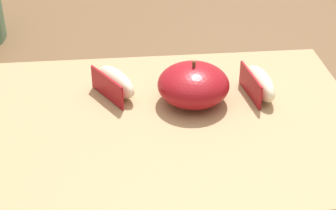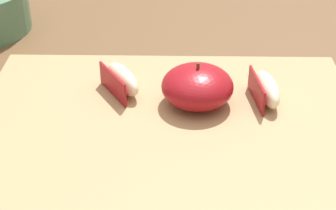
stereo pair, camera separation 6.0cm
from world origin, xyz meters
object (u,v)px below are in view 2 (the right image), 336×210
object	(u,v)px
apple_half_skin_up	(197,86)
apple_wedge_left	(266,89)
apple_wedge_right	(122,79)
cutting_board	(168,127)

from	to	relation	value
apple_half_skin_up	apple_wedge_left	xyz separation A→B (m)	(0.08, 0.01, -0.01)
apple_wedge_left	apple_wedge_right	distance (m)	0.17
apple_half_skin_up	apple_wedge_left	bearing A→B (deg)	5.25
apple_wedge_left	apple_half_skin_up	bearing A→B (deg)	-174.75
apple_wedge_right	apple_half_skin_up	bearing A→B (deg)	-17.12
apple_wedge_left	cutting_board	bearing A→B (deg)	-158.85
apple_half_skin_up	apple_wedge_left	size ratio (longest dim) A/B	1.14
cutting_board	apple_wedge_right	xyz separation A→B (m)	(-0.06, 0.06, 0.02)
apple_half_skin_up	apple_wedge_right	xyz separation A→B (m)	(-0.09, 0.03, -0.01)
apple_half_skin_up	apple_wedge_left	distance (m)	0.08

